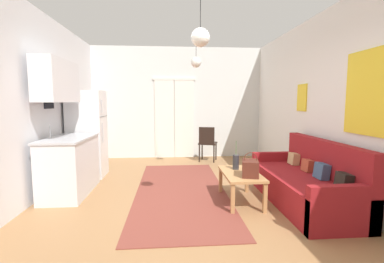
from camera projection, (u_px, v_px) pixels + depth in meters
name	position (u px, v px, depth m)	size (l,w,h in m)	color
ground_plane	(186.00, 216.00, 3.61)	(4.97, 7.91, 0.10)	#996D44
wall_back	(178.00, 103.00, 7.12)	(4.57, 0.13, 2.88)	silver
wall_right	(352.00, 104.00, 3.63)	(0.12, 7.51, 2.88)	white
wall_left	(2.00, 104.00, 3.27)	(0.12, 7.51, 2.88)	silver
area_rug	(181.00, 190.00, 4.49)	(1.44, 3.53, 0.01)	brown
couch	(307.00, 184.00, 3.90)	(0.83, 2.04, 0.92)	maroon
coffee_table	(241.00, 176.00, 3.96)	(0.52, 0.93, 0.44)	#B27F4C
bamboo_vase	(236.00, 162.00, 4.13)	(0.10, 0.10, 0.44)	#2D2D33
handbag	(250.00, 168.00, 3.75)	(0.29, 0.34, 0.34)	#512319
refrigerator	(87.00, 134.00, 5.29)	(0.67, 0.61, 1.68)	white
kitchen_counter	(67.00, 144.00, 4.27)	(0.62, 1.24, 2.11)	silver
accent_chair	(207.00, 142.00, 6.64)	(0.52, 0.51, 0.86)	black
pendant_lamp_near	(200.00, 37.00, 3.11)	(0.22, 0.22, 0.78)	black
pendant_lamp_far	(196.00, 62.00, 5.28)	(0.21, 0.21, 0.74)	black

